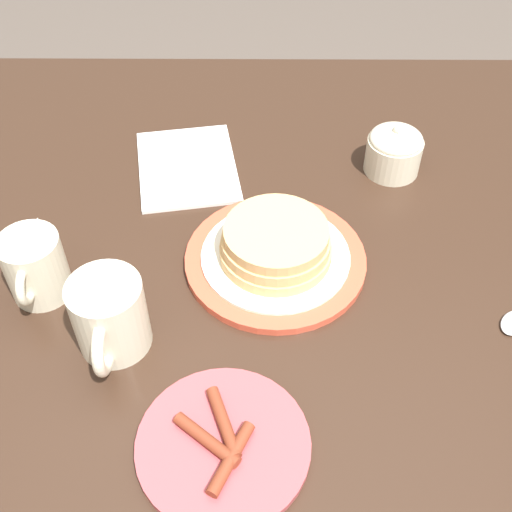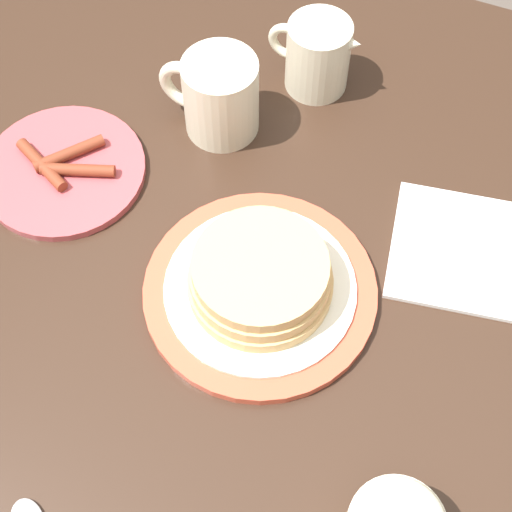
{
  "view_description": "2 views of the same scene",
  "coord_description": "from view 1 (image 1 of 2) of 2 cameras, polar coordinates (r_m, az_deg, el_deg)",
  "views": [
    {
      "loc": [
        0.57,
        0.0,
        1.41
      ],
      "look_at": [
        -0.01,
        -0.0,
        0.78
      ],
      "focal_mm": 45.0,
      "sensor_mm": 36.0,
      "label": 1
    },
    {
      "loc": [
        -0.18,
        0.39,
        1.5
      ],
      "look_at": [
        -0.01,
        -0.0,
        0.78
      ],
      "focal_mm": 55.0,
      "sensor_mm": 36.0,
      "label": 2
    }
  ],
  "objects": [
    {
      "name": "pancake_plate",
      "position": [
        0.87,
        1.71,
        0.51
      ],
      "size": [
        0.25,
        0.25,
        0.07
      ],
      "color": "#DB5138",
      "rests_on": "dining_table"
    },
    {
      "name": "dining_table",
      "position": [
        0.97,
        0.17,
        -6.77
      ],
      "size": [
        1.15,
        1.03,
        0.75
      ],
      "color": "#332116",
      "rests_on": "ground_plane"
    },
    {
      "name": "sugar_bowl",
      "position": [
        1.04,
        12.14,
        9.19
      ],
      "size": [
        0.09,
        0.09,
        0.08
      ],
      "color": "beige",
      "rests_on": "dining_table"
    },
    {
      "name": "side_plate_bacon",
      "position": [
        0.73,
        -3.02,
        -16.39
      ],
      "size": [
        0.19,
        0.19,
        0.02
      ],
      "color": "#B2474C",
      "rests_on": "dining_table"
    },
    {
      "name": "creamer_pitcher",
      "position": [
        0.87,
        -19.08,
        -0.76
      ],
      "size": [
        0.12,
        0.08,
        0.1
      ],
      "color": "beige",
      "rests_on": "dining_table"
    },
    {
      "name": "coffee_mug",
      "position": [
        0.78,
        -12.96,
        -5.3
      ],
      "size": [
        0.12,
        0.09,
        0.1
      ],
      "color": "beige",
      "rests_on": "dining_table"
    },
    {
      "name": "napkin",
      "position": [
        1.04,
        -6.17,
        7.92
      ],
      "size": [
        0.22,
        0.18,
        0.01
      ],
      "color": "white",
      "rests_on": "dining_table"
    },
    {
      "name": "ground_plane",
      "position": [
        1.52,
        0.12,
        -21.02
      ],
      "size": [
        8.0,
        8.0,
        0.0
      ],
      "primitive_type": "plane",
      "color": "#51473F"
    }
  ]
}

